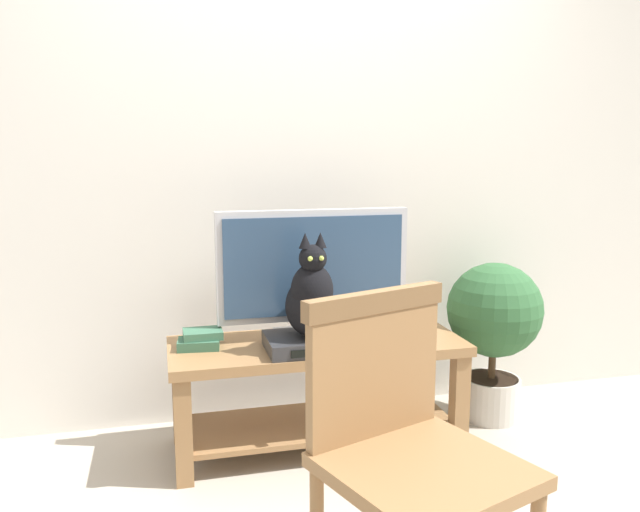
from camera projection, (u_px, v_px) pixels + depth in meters
name	position (u px, v px, depth m)	size (l,w,h in m)	color
ground_plane	(365.00, 511.00, 2.38)	(12.00, 12.00, 0.00)	#ADA393
back_wall	(303.00, 137.00, 3.15)	(7.00, 0.12, 2.80)	silver
tv_stand	(317.00, 374.00, 2.86)	(1.30, 0.50, 0.49)	olive
tv	(314.00, 271.00, 2.84)	(0.87, 0.20, 0.58)	#B7B7BC
media_box	(310.00, 342.00, 2.71)	(0.38, 0.28, 0.06)	#2D2D30
cat	(311.00, 298.00, 2.66)	(0.21, 0.34, 0.45)	black
wooden_chair	(403.00, 435.00, 1.75)	(0.61, 0.61, 0.94)	olive
book_stack	(201.00, 339.00, 2.73)	(0.20, 0.15, 0.08)	#38664C
potted_plant	(494.00, 324.00, 3.14)	(0.47, 0.47, 0.79)	beige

